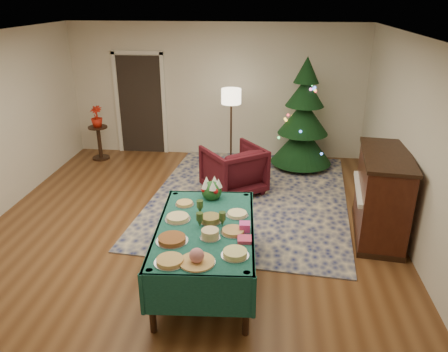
# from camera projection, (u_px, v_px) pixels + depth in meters

# --- Properties ---
(room_shell) EXTENTS (7.00, 7.00, 7.00)m
(room_shell) POSITION_uv_depth(u_px,v_px,m) (184.00, 146.00, 5.70)
(room_shell) COLOR #593319
(room_shell) RESTS_ON ground
(doorway) EXTENTS (1.08, 0.04, 2.16)m
(doorway) POSITION_uv_depth(u_px,v_px,m) (141.00, 102.00, 9.14)
(doorway) COLOR black
(doorway) RESTS_ON ground
(rug) EXTENTS (3.57, 4.48, 0.02)m
(rug) POSITION_uv_depth(u_px,v_px,m) (250.00, 196.00, 7.42)
(rug) COLOR #151D4F
(rug) RESTS_ON ground
(buffet_table) EXTENTS (1.24, 1.99, 0.75)m
(buffet_table) POSITION_uv_depth(u_px,v_px,m) (205.00, 238.00, 5.02)
(buffet_table) COLOR black
(buffet_table) RESTS_ON ground
(platter_0) EXTENTS (0.32, 0.32, 0.05)m
(platter_0) POSITION_uv_depth(u_px,v_px,m) (170.00, 261.00, 4.29)
(platter_0) COLOR silver
(platter_0) RESTS_ON buffet_table
(platter_1) EXTENTS (0.37, 0.37, 0.16)m
(platter_1) POSITION_uv_depth(u_px,v_px,m) (197.00, 258.00, 4.27)
(platter_1) COLOR silver
(platter_1) RESTS_ON buffet_table
(platter_2) EXTENTS (0.29, 0.29, 0.06)m
(platter_2) POSITION_uv_depth(u_px,v_px,m) (235.00, 254.00, 4.39)
(platter_2) COLOR silver
(platter_2) RESTS_ON buffet_table
(platter_3) EXTENTS (0.35, 0.35, 0.05)m
(platter_3) POSITION_uv_depth(u_px,v_px,m) (172.00, 239.00, 4.66)
(platter_3) COLOR silver
(platter_3) RESTS_ON buffet_table
(platter_4) EXTENTS (0.22, 0.22, 0.10)m
(platter_4) POSITION_uv_depth(u_px,v_px,m) (210.00, 234.00, 4.71)
(platter_4) COLOR silver
(platter_4) RESTS_ON buffet_table
(platter_5) EXTENTS (0.29, 0.29, 0.04)m
(platter_5) POSITION_uv_depth(u_px,v_px,m) (233.00, 231.00, 4.83)
(platter_5) COLOR silver
(platter_5) RESTS_ON buffet_table
(platter_6) EXTENTS (0.30, 0.30, 0.05)m
(platter_6) POSITION_uv_depth(u_px,v_px,m) (178.00, 218.00, 5.10)
(platter_6) COLOR silver
(platter_6) RESTS_ON buffet_table
(platter_7) EXTENTS (0.27, 0.27, 0.07)m
(platter_7) POSITION_uv_depth(u_px,v_px,m) (211.00, 219.00, 5.06)
(platter_7) COLOR silver
(platter_7) RESTS_ON buffet_table
(platter_8) EXTENTS (0.27, 0.27, 0.04)m
(platter_8) POSITION_uv_depth(u_px,v_px,m) (237.00, 214.00, 5.20)
(platter_8) COLOR silver
(platter_8) RESTS_ON buffet_table
(platter_9) EXTENTS (0.24, 0.24, 0.04)m
(platter_9) POSITION_uv_depth(u_px,v_px,m) (185.00, 204.00, 5.46)
(platter_9) COLOR silver
(platter_9) RESTS_ON buffet_table
(goblet_0) EXTENTS (0.08, 0.08, 0.17)m
(goblet_0) POSITION_uv_depth(u_px,v_px,m) (200.00, 207.00, 5.22)
(goblet_0) COLOR #2D471E
(goblet_0) RESTS_ON buffet_table
(goblet_1) EXTENTS (0.08, 0.08, 0.17)m
(goblet_1) POSITION_uv_depth(u_px,v_px,m) (222.00, 219.00, 4.94)
(goblet_1) COLOR #2D471E
(goblet_1) RESTS_ON buffet_table
(goblet_2) EXTENTS (0.08, 0.08, 0.17)m
(goblet_2) POSITION_uv_depth(u_px,v_px,m) (200.00, 219.00, 4.92)
(goblet_2) COLOR #2D471E
(goblet_2) RESTS_ON buffet_table
(napkin_stack) EXTENTS (0.16, 0.16, 0.04)m
(napkin_stack) POSITION_uv_depth(u_px,v_px,m) (244.00, 239.00, 4.66)
(napkin_stack) COLOR #D43A64
(napkin_stack) RESTS_ON buffet_table
(gift_box) EXTENTS (0.13, 0.13, 0.10)m
(gift_box) POSITION_uv_depth(u_px,v_px,m) (245.00, 227.00, 4.85)
(gift_box) COLOR #E740A6
(gift_box) RESTS_ON buffet_table
(centerpiece) EXTENTS (0.27, 0.27, 0.31)m
(centerpiece) POSITION_uv_depth(u_px,v_px,m) (212.00, 189.00, 5.60)
(centerpiece) COLOR #1E4C1E
(centerpiece) RESTS_ON buffet_table
(armchair) EXTENTS (1.21, 1.20, 0.92)m
(armchair) POSITION_uv_depth(u_px,v_px,m) (234.00, 167.00, 7.43)
(armchair) COLOR #430E16
(armchair) RESTS_ON ground
(floor_lamp) EXTENTS (0.37, 0.37, 1.55)m
(floor_lamp) POSITION_uv_depth(u_px,v_px,m) (231.00, 101.00, 8.26)
(floor_lamp) COLOR #A57F3F
(floor_lamp) RESTS_ON ground
(side_table) EXTENTS (0.39, 0.39, 0.70)m
(side_table) POSITION_uv_depth(u_px,v_px,m) (100.00, 143.00, 9.01)
(side_table) COLOR black
(side_table) RESTS_ON ground
(potted_plant) EXTENTS (0.24, 0.42, 0.24)m
(potted_plant) POSITION_uv_depth(u_px,v_px,m) (97.00, 121.00, 8.82)
(potted_plant) COLOR red
(potted_plant) RESTS_ON side_table
(christmas_tree) EXTENTS (1.31, 1.31, 2.15)m
(christmas_tree) POSITION_uv_depth(u_px,v_px,m) (303.00, 120.00, 8.34)
(christmas_tree) COLOR black
(christmas_tree) RESTS_ON ground
(piano) EXTENTS (0.82, 1.48, 1.22)m
(piano) POSITION_uv_depth(u_px,v_px,m) (381.00, 196.00, 6.05)
(piano) COLOR black
(piano) RESTS_ON ground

